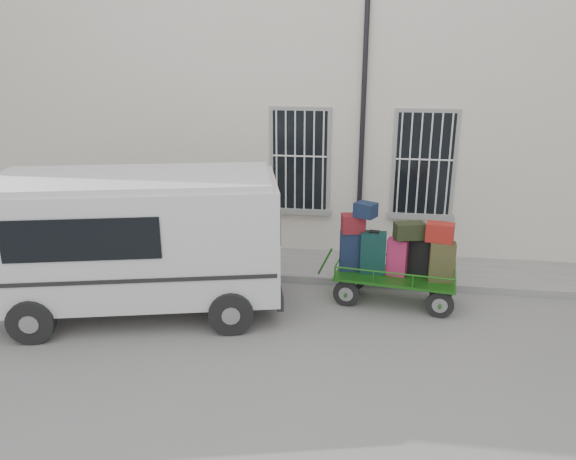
# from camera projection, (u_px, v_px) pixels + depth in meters

# --- Properties ---
(ground) EXTENTS (80.00, 80.00, 0.00)m
(ground) POSITION_uv_depth(u_px,v_px,m) (301.00, 313.00, 10.33)
(ground) COLOR slate
(ground) RESTS_ON ground
(building) EXTENTS (24.00, 5.15, 6.00)m
(building) POSITION_uv_depth(u_px,v_px,m) (327.00, 114.00, 14.55)
(building) COLOR beige
(building) RESTS_ON ground
(sidewalk) EXTENTS (24.00, 1.70, 0.15)m
(sidewalk) POSITION_uv_depth(u_px,v_px,m) (313.00, 265.00, 12.38)
(sidewalk) COLOR slate
(sidewalk) RESTS_ON ground
(luggage_cart) EXTENTS (2.66, 1.31, 1.95)m
(luggage_cart) POSITION_uv_depth(u_px,v_px,m) (394.00, 257.00, 10.49)
(luggage_cart) COLOR black
(luggage_cart) RESTS_ON ground
(van) EXTENTS (5.42, 3.25, 2.56)m
(van) POSITION_uv_depth(u_px,v_px,m) (137.00, 236.00, 10.01)
(van) COLOR silver
(van) RESTS_ON ground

